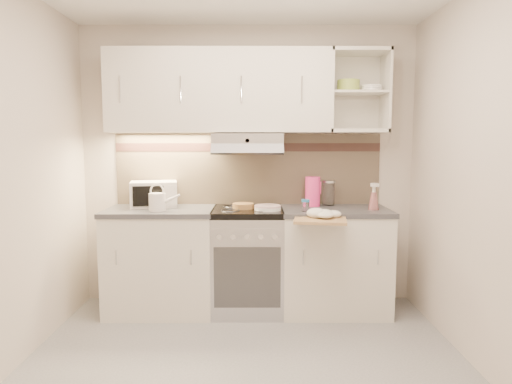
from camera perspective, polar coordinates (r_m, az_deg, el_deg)
ground at (r=3.14m, az=-1.33°, el=-21.65°), size 3.00×3.00×0.00m
room_shell at (r=3.14m, az=-1.23°, el=9.14°), size 3.04×2.84×2.52m
base_cabinet_left at (r=4.09m, az=-11.72°, el=-8.57°), size 0.90×0.60×0.86m
worktop_left at (r=4.00m, az=-11.87°, el=-2.32°), size 0.92×0.62×0.04m
base_cabinet_right at (r=4.07m, az=9.70°, el=-8.60°), size 0.90×0.60×0.86m
worktop_right at (r=3.98m, az=9.82°, el=-2.33°), size 0.92×0.62×0.04m
electric_range at (r=4.01m, az=-1.04°, el=-8.45°), size 0.60×0.60×0.90m
microwave at (r=4.11m, az=-12.64°, el=-0.25°), size 0.44×0.36×0.22m
watering_can at (r=3.86m, az=-12.12°, el=-1.12°), size 0.27×0.14×0.23m
plate_stack at (r=3.82m, az=1.48°, el=-1.97°), size 0.22×0.22×0.05m
bread_loaf at (r=3.91m, az=-1.61°, el=-1.75°), size 0.18×0.18×0.05m
pink_pitcher at (r=4.08m, az=7.10°, el=0.08°), size 0.14×0.13×0.26m
glass_jar at (r=4.15m, az=9.04°, el=-0.10°), size 0.12×0.12×0.22m
spice_jar at (r=3.77m, az=6.20°, el=-1.65°), size 0.07×0.07×0.10m
spray_bottle at (r=3.96m, az=14.50°, el=-0.81°), size 0.09×0.09×0.24m
cutting_board at (r=3.57m, az=8.04°, el=-3.45°), size 0.44×0.41×0.02m
dish_towel at (r=3.59m, az=8.73°, el=-2.61°), size 0.29×0.25×0.07m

